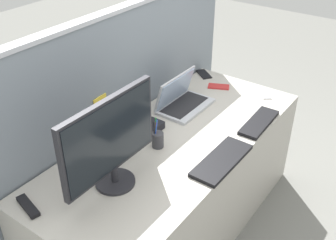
# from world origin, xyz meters

# --- Properties ---
(ground_plane) EXTENTS (10.00, 10.00, 0.00)m
(ground_plane) POSITION_xyz_m (0.00, 0.00, 0.00)
(ground_plane) COLOR slate
(desk) EXTENTS (1.87, 0.78, 0.70)m
(desk) POSITION_xyz_m (0.00, 0.00, 0.35)
(desk) COLOR #ADA89E
(desk) RESTS_ON ground_plane
(cubicle_divider) EXTENTS (2.19, 0.08, 1.39)m
(cubicle_divider) POSITION_xyz_m (-0.00, 0.43, 0.70)
(cubicle_divider) COLOR gray
(cubicle_divider) RESTS_ON ground_plane
(desktop_monitor) EXTENTS (0.60, 0.20, 0.48)m
(desktop_monitor) POSITION_xyz_m (-0.48, 0.04, 0.96)
(desktop_monitor) COLOR #232328
(desktop_monitor) RESTS_ON desk
(laptop) EXTENTS (0.38, 0.24, 0.22)m
(laptop) POSITION_xyz_m (0.35, 0.19, 0.75)
(laptop) COLOR #B2B5BC
(laptop) RESTS_ON desk
(desk_phone) EXTENTS (0.17, 0.20, 0.08)m
(desk_phone) POSITION_xyz_m (-0.02, 0.22, 0.73)
(desk_phone) COLOR black
(desk_phone) RESTS_ON desk
(keyboard_main) EXTENTS (0.37, 0.13, 0.02)m
(keyboard_main) POSITION_xyz_m (0.45, -0.32, 0.71)
(keyboard_main) COLOR black
(keyboard_main) RESTS_ON desk
(keyboard_spare) EXTENTS (0.42, 0.16, 0.02)m
(keyboard_spare) POSITION_xyz_m (-0.02, -0.32, 0.71)
(keyboard_spare) COLOR black
(keyboard_spare) RESTS_ON desk
(pen_cup) EXTENTS (0.07, 0.07, 0.19)m
(pen_cup) POSITION_xyz_m (-0.11, 0.04, 0.75)
(pen_cup) COLOR #333338
(pen_cup) RESTS_ON desk
(cell_phone_black_slab) EXTENTS (0.15, 0.17, 0.01)m
(cell_phone_black_slab) POSITION_xyz_m (0.84, 0.32, 0.70)
(cell_phone_black_slab) COLOR black
(cell_phone_black_slab) RESTS_ON desk
(cell_phone_red_case) EXTENTS (0.13, 0.17, 0.01)m
(cell_phone_red_case) POSITION_xyz_m (0.73, 0.13, 0.70)
(cell_phone_red_case) COLOR #B22323
(cell_phone_red_case) RESTS_ON desk
(cell_phone_white_slab) EXTENTS (0.15, 0.14, 0.01)m
(cell_phone_white_slab) POSITION_xyz_m (0.82, -0.19, 0.70)
(cell_phone_white_slab) COLOR silver
(cell_phone_white_slab) RESTS_ON desk
(tv_remote) EXTENTS (0.08, 0.18, 0.02)m
(tv_remote) POSITION_xyz_m (-0.85, 0.24, 0.71)
(tv_remote) COLOR black
(tv_remote) RESTS_ON desk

